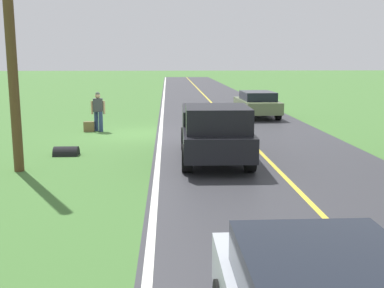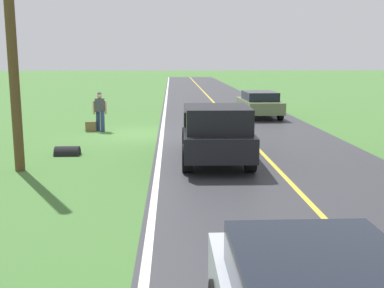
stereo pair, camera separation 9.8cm
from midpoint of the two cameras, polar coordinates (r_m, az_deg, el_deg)
ground_plane at (r=20.24m, az=-6.43°, el=1.24°), size 200.00×200.00×0.00m
road_surface at (r=20.43m, az=6.36°, el=1.33°), size 7.38×120.00×0.00m
lane_edge_line at (r=20.19m, az=-3.53°, el=1.28°), size 0.16×117.60×0.00m
lane_centre_line at (r=20.43m, az=6.36°, el=1.34°), size 0.14×117.60×0.00m
hitchhiker_walking at (r=21.14m, az=-11.00°, el=4.18°), size 0.62×0.51×1.75m
suitcase_carried at (r=21.20m, az=-12.08°, el=2.09°), size 0.47×0.22×0.44m
pickup_truck_passing at (r=14.69m, az=3.08°, el=1.62°), size 2.20×5.45×1.82m
sedan_near_oncoming at (r=26.03m, az=8.27°, el=4.91°), size 2.03×4.45×1.41m
utility_pole_roadside at (r=14.11m, az=-20.94°, el=12.05°), size 0.28×0.28×7.56m
drainage_culvert at (r=16.27m, az=-14.73°, el=-1.30°), size 0.80×0.60×0.60m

